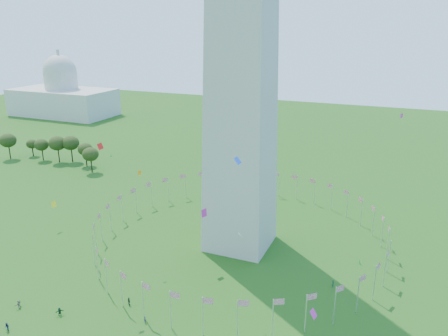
# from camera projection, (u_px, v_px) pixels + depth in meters

# --- Properties ---
(flag_ring) EXTENTS (80.24, 80.24, 9.00)m
(flag_ring) POSITION_uv_depth(u_px,v_px,m) (240.00, 229.00, 123.93)
(flag_ring) COLOR silver
(flag_ring) RESTS_ON ground
(capitol_building) EXTENTS (70.00, 35.00, 46.00)m
(capitol_building) POSITION_uv_depth(u_px,v_px,m) (61.00, 82.00, 298.08)
(capitol_building) COLOR beige
(capitol_building) RESTS_ON ground
(kites_aloft) EXTENTS (120.66, 63.45, 33.20)m
(kites_aloft) POSITION_uv_depth(u_px,v_px,m) (214.00, 212.00, 95.72)
(kites_aloft) COLOR white
(kites_aloft) RESTS_ON ground
(tree_line_west) EXTENTS (55.61, 16.03, 11.96)m
(tree_line_west) POSITION_uv_depth(u_px,v_px,m) (55.00, 151.00, 197.62)
(tree_line_west) COLOR #324617
(tree_line_west) RESTS_ON ground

